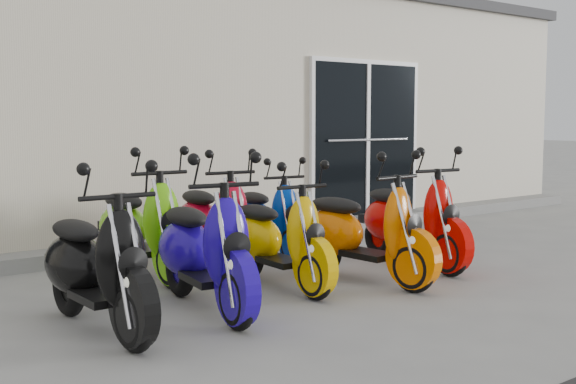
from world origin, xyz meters
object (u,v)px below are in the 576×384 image
scooter_front_orange_a (278,224)px  scooter_front_orange_b (364,216)px  scooter_front_red (412,206)px  scooter_back_blue (268,206)px  scooter_front_black (96,246)px  scooter_back_green (141,212)px  scooter_back_red (213,207)px  scooter_front_blue (204,231)px

scooter_front_orange_a → scooter_front_orange_b: 0.81m
scooter_front_red → scooter_back_blue: bearing=131.2°
scooter_front_black → scooter_front_orange_b: scooter_front_black is taller
scooter_front_black → scooter_front_orange_b: bearing=-0.8°
scooter_front_red → scooter_back_green: 2.68m
scooter_front_red → scooter_back_red: size_ratio=1.02×
scooter_front_blue → scooter_front_orange_b: size_ratio=1.03×
scooter_front_red → scooter_back_red: 2.00m
scooter_front_blue → scooter_back_blue: (1.70, 1.49, -0.08)m
scooter_front_red → scooter_back_green: (-2.41, 1.18, 0.01)m
scooter_back_blue → scooter_back_red: bearing=-167.5°
scooter_front_blue → scooter_back_red: (0.96, 1.42, -0.02)m
scooter_back_blue → scooter_front_black: bearing=-143.1°
scooter_back_green → scooter_front_orange_a: bearing=-55.8°
scooter_front_blue → scooter_back_blue: size_ratio=1.15×
scooter_front_orange_b → scooter_front_red: (0.88, 0.23, 0.01)m
scooter_front_black → scooter_back_green: scooter_back_green is taller
scooter_front_blue → scooter_front_orange_a: 0.96m
scooter_front_black → scooter_front_orange_b: 2.56m
scooter_front_blue → scooter_back_red: size_ratio=1.04×
scooter_front_red → scooter_back_blue: 1.54m
scooter_front_orange_b → scooter_back_blue: size_ratio=1.11×
scooter_front_red → scooter_front_orange_b: bearing=-157.8°
scooter_front_black → scooter_back_red: (1.85, 1.43, -0.01)m
scooter_front_orange_b → scooter_back_green: scooter_back_green is taller
scooter_front_blue → scooter_front_red: 2.56m
scooter_front_orange_a → scooter_back_green: scooter_back_green is taller
scooter_front_black → scooter_front_blue: bearing=0.3°
scooter_front_orange_b → scooter_back_red: scooter_front_orange_b is taller
scooter_front_black → scooter_front_blue: 0.88m
scooter_front_black → scooter_front_orange_a: size_ratio=1.07×
scooter_back_blue → scooter_front_blue: bearing=-132.1°
scooter_front_orange_a → scooter_front_black: bearing=-168.4°
scooter_front_orange_b → scooter_back_green: bearing=132.6°
scooter_front_black → scooter_back_blue: (2.59, 1.50, -0.06)m
scooter_front_orange_b → scooter_front_blue: bearing=174.4°
scooter_front_black → scooter_front_orange_a: 1.83m
scooter_back_green → scooter_back_blue: (1.56, 0.10, -0.08)m
scooter_front_red → scooter_back_red: bearing=150.4°
scooter_back_green → scooter_back_red: 0.82m
scooter_front_orange_a → scooter_back_blue: size_ratio=1.05×
scooter_front_orange_b → scooter_back_blue: bearing=84.3°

